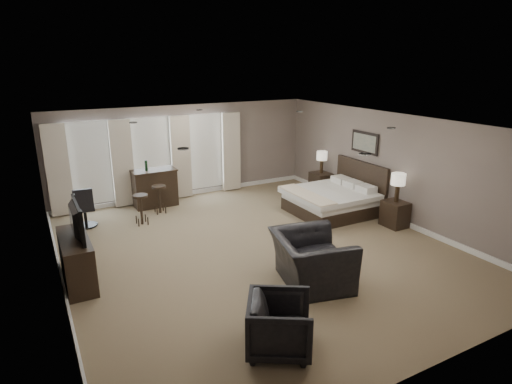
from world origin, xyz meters
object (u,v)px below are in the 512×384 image
nightstand_near (395,214)px  bar_stool_left (141,210)px  tv (73,234)px  desk_chair (84,207)px  bar_stool_right (160,199)px  bed (327,190)px  armchair_near (312,252)px  lamp_far (322,162)px  dresser (77,260)px  bar_counter (155,188)px  nightstand_far (321,183)px  armchair_far (280,322)px  lamp_near (398,188)px

nightstand_near → bar_stool_left: size_ratio=0.82×
tv → desk_chair: bearing=-10.1°
bar_stool_right → bed: bearing=-29.5°
armchair_near → tv: bearing=74.2°
lamp_far → desk_chair: bearing=175.0°
bed → dresser: size_ratio=1.35×
bar_counter → desk_chair: bar_counter is taller
nightstand_far → armchair_far: bearing=-131.0°
nightstand_near → desk_chair: (-6.43, 3.46, 0.19)m
bed → bar_stool_left: bearing=160.6°
nightstand_far → lamp_far: 0.64m
lamp_near → bar_stool_left: 6.04m
lamp_near → desk_chair: bearing=151.7°
armchair_near → bar_stool_left: bearing=37.3°
bed → nightstand_near: bed is taller
armchair_far → armchair_near: bearing=-16.2°
lamp_near → bar_stool_right: size_ratio=0.93×
lamp_far → bar_stool_left: lamp_far is taller
bed → dresser: (-6.03, -0.74, -0.20)m
nightstand_near → lamp_far: bearing=90.0°
nightstand_near → armchair_far: 5.42m
bed → armchair_far: size_ratio=2.29×
bar_stool_left → bar_counter: bearing=60.6°
tv → bar_stool_left: bearing=-36.8°
tv → bar_stool_right: size_ratio=1.50×
nightstand_far → lamp_far: lamp_far is taller
armchair_far → desk_chair: 6.27m
dresser → armchair_near: armchair_near is taller
armchair_near → armchair_far: size_ratio=1.59×
armchair_near → armchair_far: bearing=145.3°
lamp_near → bar_stool_right: 5.85m
nightstand_near → desk_chair: 7.30m
bar_stool_left → bar_stool_right: 0.85m
bar_counter → armchair_far: bearing=-91.8°
tv → armchair_far: tv is taller
armchair_near → bar_stool_right: armchair_near is taller
bar_stool_left → armchair_near: bearing=-66.0°
armchair_near → nightstand_far: bearing=-25.3°
dresser → lamp_near: bearing=-5.8°
tv → bar_stool_left: 2.88m
lamp_near → tv: bearing=174.2°
bed → desk_chair: bed is taller
bar_counter → bar_stool_right: 0.64m
armchair_far → bar_counter: bar_counter is taller
bed → lamp_far: (0.89, 1.45, 0.33)m
nightstand_far → lamp_near: size_ratio=0.94×
bar_stool_left → tv: bearing=-126.8°
tv → bar_counter: 4.22m
bed → lamp_far: 1.73m
nightstand_far → lamp_near: lamp_near is taller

